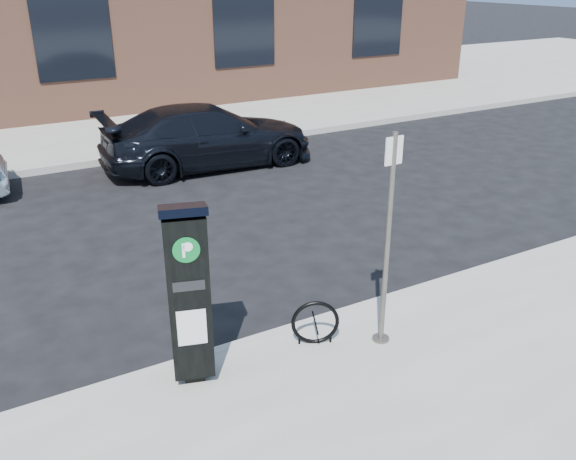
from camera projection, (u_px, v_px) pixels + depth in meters
ground at (311, 330)px, 7.36m from camera, size 120.00×120.00×0.00m
sidewalk_far at (69, 109)px, 18.50m from camera, size 60.00×12.00×0.15m
curb_near at (312, 326)px, 7.32m from camera, size 60.00×0.12×0.16m
curb_far at (125, 159)px, 13.73m from camera, size 60.00×0.12×0.16m
parking_kiosk at (189, 293)px, 5.89m from camera, size 0.54×0.50×1.93m
sign_pole at (387, 244)px, 6.44m from camera, size 0.21×0.19×2.40m
bike_rack at (315, 323)px, 6.75m from camera, size 0.51×0.26×0.54m
car_dark at (208, 136)px, 13.23m from camera, size 4.73×2.11×1.35m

